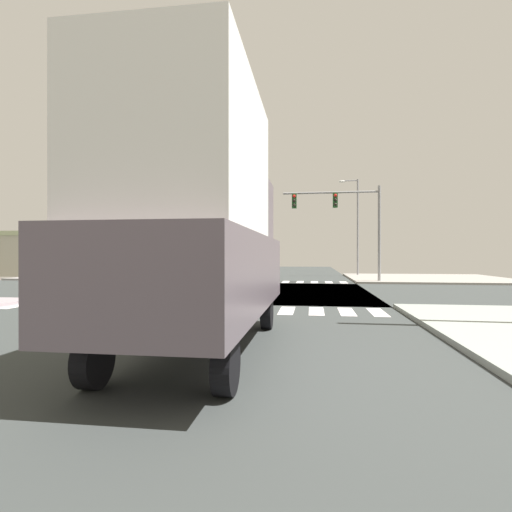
% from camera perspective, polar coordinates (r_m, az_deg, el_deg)
% --- Properties ---
extents(ground, '(90.00, 90.00, 0.05)m').
position_cam_1_polar(ground, '(21.40, -3.07, -5.02)').
color(ground, '#343837').
extents(sidewalk_corner_ne, '(12.00, 12.00, 0.14)m').
position_cam_1_polar(sidewalk_corner_ne, '(34.14, 23.17, -2.95)').
color(sidewalk_corner_ne, gray).
rests_on(sidewalk_corner_ne, ground).
extents(sidewalk_corner_nw, '(12.00, 12.00, 0.14)m').
position_cam_1_polar(sidewalk_corner_nw, '(37.15, -19.41, -2.69)').
color(sidewalk_corner_nw, gray).
rests_on(sidewalk_corner_nw, ground).
extents(crosswalk_near, '(13.50, 2.00, 0.01)m').
position_cam_1_polar(crosswalk_near, '(14.42, -9.71, -7.40)').
color(crosswalk_near, white).
rests_on(crosswalk_near, ground).
extents(crosswalk_far, '(13.50, 2.00, 0.01)m').
position_cam_1_polar(crosswalk_far, '(28.61, -0.73, -3.66)').
color(crosswalk_far, white).
rests_on(crosswalk_far, ground).
extents(traffic_signal_mast, '(6.70, 0.55, 6.65)m').
position_cam_1_polar(traffic_signal_mast, '(28.44, 12.08, 6.23)').
color(traffic_signal_mast, gray).
rests_on(traffic_signal_mast, ground).
extents(street_lamp, '(1.78, 0.32, 8.68)m').
position_cam_1_polar(street_lamp, '(36.99, 13.97, 5.17)').
color(street_lamp, gray).
rests_on(street_lamp, ground).
extents(bank_building, '(17.54, 7.59, 4.02)m').
position_cam_1_polar(bank_building, '(40.68, -22.24, 0.29)').
color(bank_building, '#ADAA97').
rests_on(bank_building, ground).
extents(sedan_farside_1, '(1.80, 4.30, 1.88)m').
position_cam_1_polar(sedan_farside_1, '(41.89, -4.50, -0.94)').
color(sedan_farside_1, black).
rests_on(sedan_farside_1, ground).
extents(pickup_queued_1, '(2.00, 5.10, 2.35)m').
position_cam_1_polar(pickup_queued_1, '(47.38, 0.65, -0.60)').
color(pickup_queued_1, black).
rests_on(pickup_queued_1, ground).
extents(box_truck_leading_1, '(7.20, 2.40, 4.85)m').
position_cam_1_polar(box_truck_leading_1, '(25.60, -9.35, 1.63)').
color(box_truck_leading_1, black).
rests_on(box_truck_leading_1, ground).
extents(box_truck_middle_2, '(2.40, 7.20, 4.85)m').
position_cam_1_polar(box_truck_middle_2, '(7.81, -7.72, 5.05)').
color(box_truck_middle_2, black).
rests_on(box_truck_middle_2, ground).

